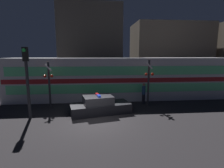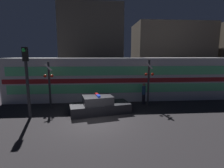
{
  "view_description": "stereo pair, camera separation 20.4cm",
  "coord_description": "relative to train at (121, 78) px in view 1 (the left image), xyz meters",
  "views": [
    {
      "loc": [
        0.11,
        -10.52,
        4.22
      ],
      "look_at": [
        1.45,
        3.96,
        1.76
      ],
      "focal_mm": 28.0,
      "sensor_mm": 36.0,
      "label": 1
    },
    {
      "loc": [
        0.31,
        -10.54,
        4.22
      ],
      "look_at": [
        1.45,
        3.96,
        1.76
      ],
      "focal_mm": 28.0,
      "sensor_mm": 36.0,
      "label": 2
    }
  ],
  "objects": [
    {
      "name": "crossing_signal_far",
      "position": [
        -6.07,
        -2.76,
        0.07
      ],
      "size": [
        0.75,
        0.35,
        3.68
      ],
      "color": "#2D2D33",
      "rests_on": "ground_plane"
    },
    {
      "name": "ground_plane",
      "position": [
        -2.5,
        -6.14,
        -1.96
      ],
      "size": [
        120.0,
        120.0,
        0.0
      ],
      "primitive_type": "plane",
      "color": "#262326"
    },
    {
      "name": "police_car",
      "position": [
        -2.15,
        -4.36,
        -1.44
      ],
      "size": [
        4.57,
        2.65,
        1.4
      ],
      "rotation": [
        0.0,
        0.0,
        0.22
      ],
      "color": "black",
      "rests_on": "ground_plane"
    },
    {
      "name": "crossing_signal_near",
      "position": [
        1.9,
        -2.88,
        0.13
      ],
      "size": [
        0.75,
        0.35,
        3.79
      ],
      "color": "#2D2D33",
      "rests_on": "ground_plane"
    },
    {
      "name": "building_center",
      "position": [
        8.77,
        9.55,
        2.39
      ],
      "size": [
        10.91,
        6.34,
        8.7
      ],
      "color": "#726656",
      "rests_on": "ground_plane"
    },
    {
      "name": "train",
      "position": [
        0.0,
        0.0,
        0.0
      ],
      "size": [
        21.0,
        3.13,
        3.91
      ],
      "color": "silver",
      "rests_on": "ground_plane"
    },
    {
      "name": "pedestrian",
      "position": [
        1.65,
        -2.39,
        -1.02
      ],
      "size": [
        0.31,
        0.31,
        1.83
      ],
      "color": "black",
      "rests_on": "ground_plane"
    },
    {
      "name": "building_left",
      "position": [
        -3.07,
        9.64,
        3.46
      ],
      "size": [
        8.48,
        6.63,
        10.83
      ],
      "color": "#47423D",
      "rests_on": "ground_plane"
    },
    {
      "name": "traffic_light_corner",
      "position": [
        -6.85,
        -4.98,
        0.89
      ],
      "size": [
        0.3,
        0.46,
        4.69
      ],
      "color": "#2D2D33",
      "rests_on": "ground_plane"
    }
  ]
}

